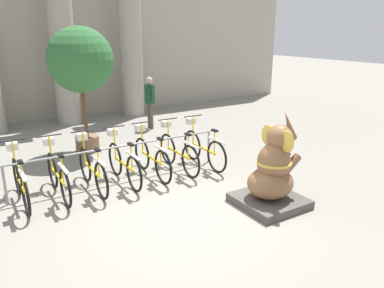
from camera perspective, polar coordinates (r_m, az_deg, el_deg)
ground_plane at (r=6.64m, az=-1.19°, el=-10.38°), size 60.00×60.00×0.00m
building_facade at (r=14.00m, az=-20.26°, el=15.88°), size 20.00×0.20×6.00m
column_middle at (r=13.03m, az=-19.12°, el=14.30°), size 0.98×0.98×5.16m
column_right at (r=13.75m, az=-9.34°, el=15.10°), size 0.98×0.98×5.16m
bike_rack at (r=7.89m, az=-10.83°, el=-1.24°), size 4.52×0.05×0.77m
bicycle_0 at (r=7.46m, az=-24.71°, el=-5.23°), size 0.48×1.76×1.11m
bicycle_1 at (r=7.52m, az=-19.76°, el=-4.47°), size 0.48×1.76×1.11m
bicycle_2 at (r=7.65m, az=-14.99°, el=-3.64°), size 0.48×1.76×1.11m
bicycle_3 at (r=7.84m, az=-10.42°, el=-2.82°), size 0.48×1.76×1.11m
bicycle_4 at (r=8.11m, az=-6.23°, el=-1.94°), size 0.48×1.76×1.11m
bicycle_5 at (r=8.39m, az=-2.18°, el=-1.20°), size 0.48×1.76×1.11m
bicycle_6 at (r=8.68m, az=1.71°, el=-0.56°), size 0.48×1.76×1.11m
elephant_statue at (r=6.85m, az=12.18°, el=-4.53°), size 1.12×1.12×1.73m
person_pedestrian at (r=11.94m, az=-6.46°, el=6.98°), size 0.22×0.47×1.64m
potted_tree at (r=9.77m, az=-16.61°, el=11.76°), size 1.62×1.62×3.15m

